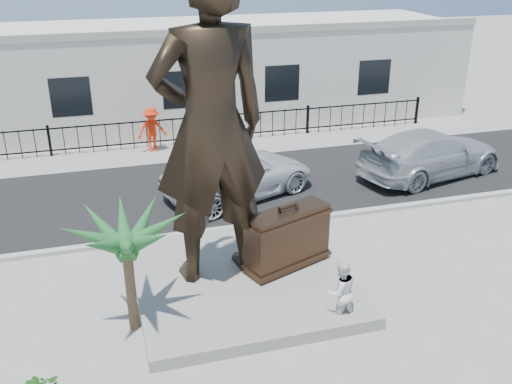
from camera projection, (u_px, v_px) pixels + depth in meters
ground at (280, 317)px, 13.13m from camera, size 100.00×100.00×0.00m
street at (209, 186)px, 20.17m from camera, size 40.00×7.00×0.01m
curb at (233, 228)px, 17.07m from camera, size 40.00×0.25×0.12m
far_sidewalk at (190, 150)px, 23.69m from camera, size 40.00×2.50×0.02m
plinth at (242, 280)px, 14.26m from camera, size 5.20×5.20×0.30m
fence at (186, 131)px, 24.16m from camera, size 22.00×0.10×1.20m
building at (170, 73)px, 27.22m from camera, size 28.00×7.00×4.40m
statue at (210, 127)px, 12.87m from camera, size 2.99×2.18×7.58m
suitcase at (287, 239)px, 14.31m from camera, size 2.33×1.46×1.57m
tourist at (340, 292)px, 12.67m from camera, size 0.84×0.69×1.57m
car_white at (240, 174)px, 19.23m from camera, size 5.80×4.19×1.47m
car_silver at (431, 153)px, 20.83m from camera, size 6.18×3.66×1.68m
worker at (152, 130)px, 23.18m from camera, size 1.29×0.87×1.85m
palm_tree at (135, 328)px, 12.76m from camera, size 1.80×1.80×3.20m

